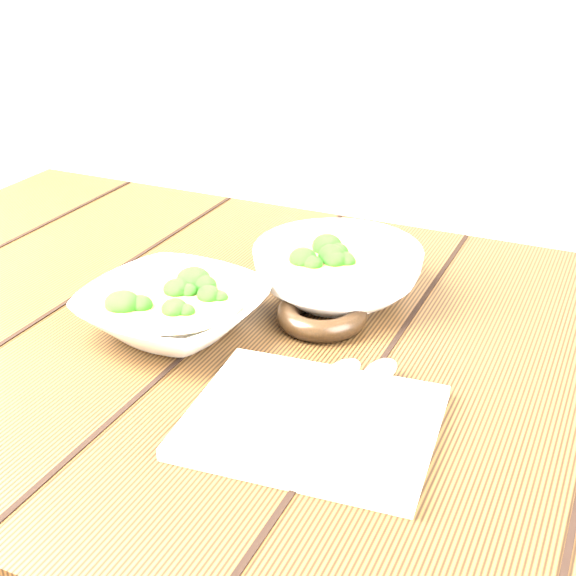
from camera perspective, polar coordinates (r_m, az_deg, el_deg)
The scene contains 7 objects.
table at distance 1.00m, azimuth -3.70°, elevation -8.95°, with size 1.20×0.80×0.75m.
soup_bowl_front at distance 0.93m, azimuth -8.16°, elevation -1.49°, with size 0.22×0.22×0.06m.
soup_bowl_back at distance 0.99m, azimuth 3.52°, elevation 1.22°, with size 0.23×0.23×0.08m.
trivet at distance 0.94m, azimuth 2.41°, elevation -1.92°, with size 0.11×0.11×0.03m, color black.
napkin at distance 0.77m, azimuth 1.73°, elevation -9.46°, with size 0.23×0.19×0.01m, color #BBB69C.
spoon_left at distance 0.80m, azimuth 2.54°, elevation -7.05°, with size 0.05×0.19×0.01m.
spoon_right at distance 0.80m, azimuth 5.45°, elevation -7.08°, with size 0.04×0.19×0.01m.
Camera 1 is at (0.40, -0.72, 1.20)m, focal length 50.00 mm.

